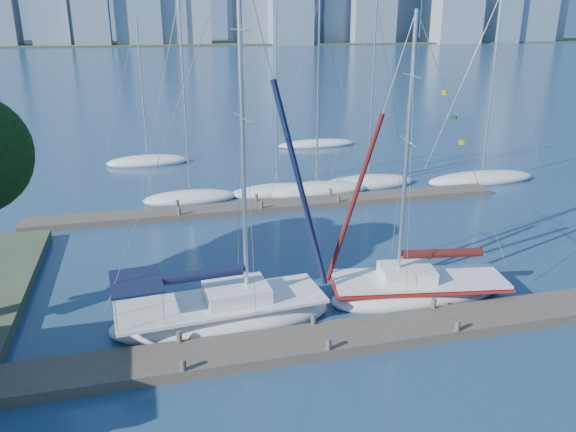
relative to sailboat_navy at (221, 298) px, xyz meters
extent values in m
plane|color=#18304C|center=(3.25, -2.44, -1.12)|extent=(700.00, 700.00, 0.00)
cube|color=#463D33|center=(3.25, -2.44, -0.92)|extent=(26.00, 2.00, 0.40)
cube|color=#463D33|center=(5.25, 13.56, -0.94)|extent=(30.00, 1.80, 0.36)
cube|color=#38472D|center=(3.25, 317.56, -1.12)|extent=(800.00, 100.00, 1.50)
ellipsoid|color=silver|center=(0.00, 0.00, -0.87)|extent=(8.81, 3.47, 1.51)
cube|color=silver|center=(0.00, 0.00, -0.16)|extent=(8.16, 3.20, 0.12)
cube|color=silver|center=(0.60, 0.05, 0.19)|extent=(2.55, 2.01, 0.55)
cylinder|color=silver|center=(1.00, 0.08, 6.27)|extent=(0.18, 0.18, 12.76)
cylinder|color=silver|center=(-1.03, -0.08, 1.00)|extent=(4.08, 0.41, 0.10)
cylinder|color=black|center=(-1.03, -0.08, 1.10)|extent=(3.78, 0.69, 0.40)
cube|color=black|center=(-3.10, -0.24, 1.20)|extent=(1.99, 2.53, 0.08)
ellipsoid|color=silver|center=(8.44, 0.16, -0.89)|extent=(8.15, 3.80, 1.38)
cube|color=silver|center=(8.44, 0.16, -0.25)|extent=(7.55, 3.51, 0.11)
cube|color=silver|center=(7.90, 0.24, 0.07)|extent=(2.44, 2.00, 0.50)
cylinder|color=silver|center=(7.53, 0.30, 5.17)|extent=(0.17, 0.17, 10.74)
cylinder|color=silver|center=(9.37, 0.00, 0.81)|extent=(3.68, 0.69, 0.09)
cylinder|color=#42100E|center=(9.37, 0.00, 0.90)|extent=(3.43, 0.92, 0.37)
cube|color=maroon|center=(8.44, 0.16, -0.40)|extent=(7.73, 3.64, 0.09)
ellipsoid|color=silver|center=(0.21, 16.48, -0.93)|extent=(6.35, 2.69, 1.05)
cylinder|color=silver|center=(0.21, 16.48, 5.62)|extent=(0.11, 0.11, 11.56)
ellipsoid|color=silver|center=(6.12, 16.56, -0.93)|extent=(6.74, 4.37, 1.05)
cylinder|color=silver|center=(6.12, 16.56, 5.28)|extent=(0.11, 0.11, 10.89)
ellipsoid|color=silver|center=(8.81, 16.10, -0.91)|extent=(7.91, 5.09, 1.16)
cylinder|color=silver|center=(8.81, 16.10, 5.81)|extent=(0.13, 0.13, 11.76)
ellipsoid|color=silver|center=(12.95, 16.91, -0.91)|extent=(7.39, 4.61, 1.18)
cylinder|color=silver|center=(12.95, 16.91, 5.68)|extent=(0.13, 0.13, 11.47)
ellipsoid|color=silver|center=(21.50, 15.83, -0.91)|extent=(8.87, 4.34, 1.18)
cylinder|color=silver|center=(21.50, 15.83, 6.10)|extent=(0.13, 0.13, 12.31)
ellipsoid|color=silver|center=(-2.28, 27.61, -0.91)|extent=(7.01, 3.50, 1.14)
cylinder|color=silver|center=(-2.28, 27.61, 5.20)|extent=(0.12, 0.12, 10.57)
ellipsoid|color=silver|center=(13.44, 30.96, -0.94)|extent=(7.78, 4.69, 0.98)
cylinder|color=silver|center=(13.44, 30.96, 5.72)|extent=(0.11, 0.11, 11.90)
cube|color=gray|center=(-44.30, 306.99, 18.72)|extent=(14.44, 17.61, 39.69)
cube|color=gray|center=(-22.69, 282.48, 16.06)|extent=(16.51, 19.81, 34.35)
cube|color=slate|center=(-0.96, 284.24, 15.81)|extent=(21.91, 16.86, 33.87)
cube|color=gray|center=(167.34, 276.50, 17.66)|extent=(25.29, 23.94, 37.57)
cube|color=gray|center=(197.75, 276.61, 17.28)|extent=(13.42, 21.38, 36.81)
camera|label=1|loc=(-2.34, -19.41, 10.08)|focal=35.00mm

